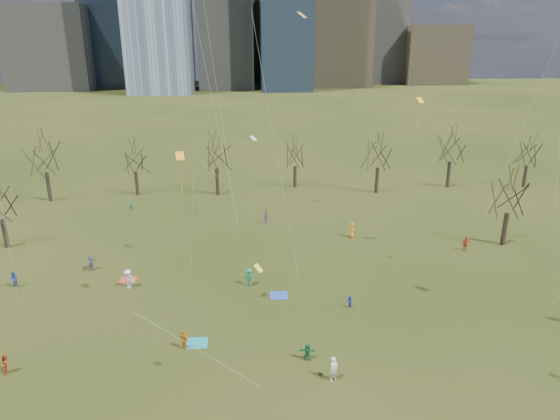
{
  "coord_description": "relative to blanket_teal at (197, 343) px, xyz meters",
  "views": [
    {
      "loc": [
        -3.76,
        -32.12,
        22.36
      ],
      "look_at": [
        0.0,
        12.0,
        7.0
      ],
      "focal_mm": 32.0,
      "sensor_mm": 36.0,
      "label": 1
    }
  ],
  "objects": [
    {
      "name": "ground",
      "position": [
        7.33,
        -1.32,
        -0.01
      ],
      "size": [
        500.0,
        500.0,
        0.0
      ],
      "primitive_type": "plane",
      "color": "black",
      "rests_on": "ground"
    },
    {
      "name": "person_5",
      "position": [
        8.2,
        -2.8,
        0.67
      ],
      "size": [
        1.31,
        0.53,
        1.38
      ],
      "primitive_type": "imported",
      "rotation": [
        0.0,
        0.0,
        3.04
      ],
      "color": "#1A753C",
      "rests_on": "ground"
    },
    {
      "name": "person_8",
      "position": [
        12.85,
        4.25,
        0.54
      ],
      "size": [
        0.56,
        0.64,
        1.12
      ],
      "primitive_type": "imported",
      "rotation": [
        0.0,
        0.0,
        5.0
      ],
      "color": "#293AB1",
      "rests_on": "ground"
    },
    {
      "name": "person_9",
      "position": [
        -7.06,
        9.64,
        0.93
      ],
      "size": [
        1.38,
        1.08,
        1.88
      ],
      "primitive_type": "imported",
      "rotation": [
        0.0,
        0.0,
        5.93
      ],
      "color": "white",
      "rests_on": "ground"
    },
    {
      "name": "bare_tree_row",
      "position": [
        7.25,
        35.9,
        6.1
      ],
      "size": [
        113.04,
        29.8,
        9.5
      ],
      "color": "black",
      "rests_on": "ground"
    },
    {
      "name": "person_2",
      "position": [
        -13.04,
        -2.47,
        0.74
      ],
      "size": [
        0.67,
        0.81,
        1.5
      ],
      "primitive_type": "imported",
      "rotation": [
        0.0,
        0.0,
        1.72
      ],
      "color": "#B13D19",
      "rests_on": "ground"
    },
    {
      "name": "blanket_crimson",
      "position": [
        -7.51,
        11.34,
        0.0
      ],
      "size": [
        1.6,
        1.5,
        0.03
      ],
      "primitive_type": "cube",
      "color": "#B33823",
      "rests_on": "ground"
    },
    {
      "name": "person_15",
      "position": [
        4.29,
        9.2,
        0.85
      ],
      "size": [
        1.29,
        1.16,
        1.74
      ],
      "primitive_type": "imported",
      "rotation": [
        0.0,
        0.0,
        2.55
      ],
      "color": "#19724C",
      "rests_on": "ground"
    },
    {
      "name": "blanket_navy",
      "position": [
        6.93,
        6.97,
        0.0
      ],
      "size": [
        1.6,
        1.5,
        0.03
      ],
      "primitive_type": "cube",
      "color": "#2646B4",
      "rests_on": "ground"
    },
    {
      "name": "person_16",
      "position": [
        6.81,
        25.67,
        0.86
      ],
      "size": [
        0.5,
        1.05,
        1.75
      ],
      "primitive_type": "imported",
      "rotation": [
        0.0,
        0.0,
        1.64
      ],
      "color": "#8C4C99",
      "rests_on": "ground"
    },
    {
      "name": "person_4",
      "position": [
        -0.9,
        -0.63,
        0.77
      ],
      "size": [
        0.91,
        0.93,
        1.57
      ],
      "primitive_type": "imported",
      "rotation": [
        0.0,
        0.0,
        2.34
      ],
      "color": "orange",
      "rests_on": "ground"
    },
    {
      "name": "person_11",
      "position": [
        -11.57,
        13.86,
        0.79
      ],
      "size": [
        1.02,
        1.56,
        1.61
      ],
      "primitive_type": "imported",
      "rotation": [
        0.0,
        0.0,
        1.17
      ],
      "color": "slate",
      "rests_on": "ground"
    },
    {
      "name": "blanket_teal",
      "position": [
        0.0,
        0.0,
        0.0
      ],
      "size": [
        1.6,
        1.5,
        0.03
      ],
      "primitive_type": "cube",
      "color": "teal",
      "rests_on": "ground"
    },
    {
      "name": "person_13",
      "position": [
        -11.23,
        32.63,
        0.73
      ],
      "size": [
        0.61,
        0.65,
        1.5
      ],
      "primitive_type": "imported",
      "rotation": [
        0.0,
        0.0,
        2.18
      ],
      "color": "#1A7864",
      "rests_on": "ground"
    },
    {
      "name": "person_1",
      "position": [
        9.67,
        -5.24,
        0.89
      ],
      "size": [
        0.79,
        0.73,
        1.82
      ],
      "primitive_type": "imported",
      "rotation": [
        0.0,
        0.0,
        0.58
      ],
      "color": "white",
      "rests_on": "ground"
    },
    {
      "name": "person_14",
      "position": [
        -17.81,
        10.64,
        0.8
      ],
      "size": [
        1.0,
        0.97,
        1.63
      ],
      "primitive_type": "imported",
      "rotation": [
        0.0,
        0.0,
        5.62
      ],
      "color": "#263FA5",
      "rests_on": "ground"
    },
    {
      "name": "person_12",
      "position": [
        16.64,
        20.23,
        0.89
      ],
      "size": [
        0.59,
        0.89,
        1.81
      ],
      "primitive_type": "imported",
      "rotation": [
        0.0,
        0.0,
        1.59
      ],
      "color": "orange",
      "rests_on": "ground"
    },
    {
      "name": "kites_airborne",
      "position": [
        13.08,
        11.89,
        13.91
      ],
      "size": [
        53.73,
        38.85,
        30.75
      ],
      "color": "orange",
      "rests_on": "ground"
    },
    {
      "name": "person_10",
      "position": [
        28.26,
        15.36,
        0.8
      ],
      "size": [
        0.97,
        0.43,
        1.62
      ],
      "primitive_type": "imported",
      "rotation": [
        0.0,
        0.0,
        0.04
      ],
      "color": "#B43319",
      "rests_on": "ground"
    }
  ]
}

